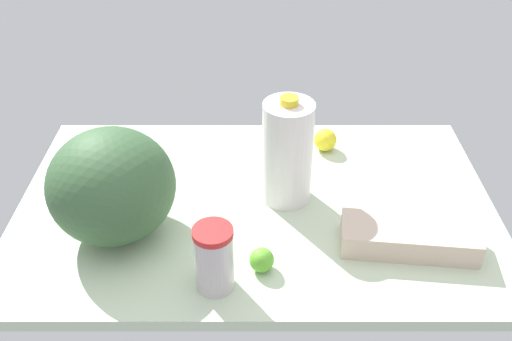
{
  "coord_description": "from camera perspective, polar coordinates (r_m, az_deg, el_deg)",
  "views": [
    {
      "loc": [
        -0.37,
        -112.97,
        93.71
      ],
      "look_at": [
        0.0,
        0.0,
        13.0
      ],
      "focal_mm": 40.0,
      "sensor_mm": 36.0,
      "label": 1
    }
  ],
  "objects": [
    {
      "name": "milk_jug",
      "position": [
        1.39,
        3.15,
        1.82
      ],
      "size": [
        12.39,
        12.39,
        28.73
      ],
      "color": "white",
      "rests_on": "countertop"
    },
    {
      "name": "tumbler_cup",
      "position": [
        1.19,
        -4.17,
        -8.76
      ],
      "size": [
        8.38,
        8.38,
        15.61
      ],
      "color": "silver",
      "rests_on": "countertop"
    },
    {
      "name": "watermelon",
      "position": [
        1.33,
        -14.23,
        -1.53
      ],
      "size": [
        28.89,
        28.89,
        26.38
      ],
      "primitive_type": "ellipsoid",
      "color": "#3A5F39",
      "rests_on": "countertop"
    },
    {
      "name": "lime_near_front",
      "position": [
        1.26,
        0.6,
        -8.92
      ],
      "size": [
        5.48,
        5.48,
        5.48
      ],
      "primitive_type": "sphere",
      "color": "#64BA32",
      "rests_on": "countertop"
    },
    {
      "name": "countertop",
      "position": [
        1.46,
        -0.0,
        -3.68
      ],
      "size": [
        120.0,
        76.0,
        3.0
      ],
      "primitive_type": "cube",
      "color": "beige",
      "rests_on": "ground"
    },
    {
      "name": "lemon_beside_bowl",
      "position": [
        1.64,
        6.92,
        3.06
      ],
      "size": [
        6.41,
        6.41,
        6.41
      ],
      "primitive_type": "sphere",
      "color": "yellow",
      "rests_on": "countertop"
    },
    {
      "name": "egg_carton",
      "position": [
        1.35,
        15.06,
        -6.47
      ],
      "size": [
        31.5,
        14.27,
        6.1
      ],
      "primitive_type": "cube",
      "rotation": [
        0.0,
        0.0,
        -0.11
      ],
      "color": "beige",
      "rests_on": "countertop"
    }
  ]
}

